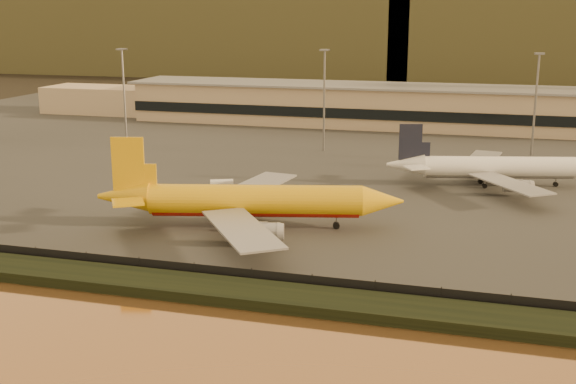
# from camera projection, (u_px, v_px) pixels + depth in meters

# --- Properties ---
(ground) EXTENTS (900.00, 900.00, 0.00)m
(ground) POSITION_uv_depth(u_px,v_px,m) (267.00, 254.00, 105.98)
(ground) COLOR black
(ground) RESTS_ON ground
(embankment) EXTENTS (320.00, 7.00, 1.40)m
(embankment) POSITION_uv_depth(u_px,v_px,m) (227.00, 291.00, 89.94)
(embankment) COLOR black
(embankment) RESTS_ON ground
(tarmac) EXTENTS (320.00, 220.00, 0.20)m
(tarmac) POSITION_uv_depth(u_px,v_px,m) (372.00, 143.00, 194.64)
(tarmac) COLOR #2D2D2D
(tarmac) RESTS_ON ground
(perimeter_fence) EXTENTS (300.00, 0.05, 2.20)m
(perimeter_fence) POSITION_uv_depth(u_px,v_px,m) (237.00, 276.00, 93.53)
(perimeter_fence) COLOR black
(perimeter_fence) RESTS_ON tarmac
(terminal_building) EXTENTS (202.00, 25.00, 12.60)m
(terminal_building) POSITION_uv_depth(u_px,v_px,m) (342.00, 105.00, 225.48)
(terminal_building) COLOR tan
(terminal_building) RESTS_ON tarmac
(apron_light_masts) EXTENTS (152.20, 12.20, 25.40)m
(apron_light_masts) POSITION_uv_depth(u_px,v_px,m) (424.00, 95.00, 168.22)
(apron_light_masts) COLOR slate
(apron_light_masts) RESTS_ON tarmac
(distant_hills) EXTENTS (470.00, 160.00, 70.00)m
(distant_hills) POSITION_uv_depth(u_px,v_px,m) (406.00, 17.00, 421.18)
(distant_hills) COLOR brown
(distant_hills) RESTS_ON ground
(dhl_cargo_jet) EXTENTS (49.52, 47.59, 14.93)m
(dhl_cargo_jet) POSITION_uv_depth(u_px,v_px,m) (250.00, 201.00, 117.08)
(dhl_cargo_jet) COLOR #DBA20B
(dhl_cargo_jet) RESTS_ON tarmac
(white_narrowbody_jet) EXTENTS (43.41, 41.59, 12.59)m
(white_narrowbody_jet) POSITION_uv_depth(u_px,v_px,m) (495.00, 168.00, 145.51)
(white_narrowbody_jet) COLOR white
(white_narrowbody_jet) RESTS_ON tarmac
(gse_vehicle_yellow) EXTENTS (4.72, 3.02, 1.96)m
(gse_vehicle_yellow) POSITION_uv_depth(u_px,v_px,m) (325.00, 204.00, 128.93)
(gse_vehicle_yellow) COLOR #DBA20B
(gse_vehicle_yellow) RESTS_ON tarmac
(gse_vehicle_white) EXTENTS (4.96, 3.57, 2.04)m
(gse_vehicle_white) POSITION_uv_depth(u_px,v_px,m) (222.00, 185.00, 142.56)
(gse_vehicle_white) COLOR white
(gse_vehicle_white) RESTS_ON tarmac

